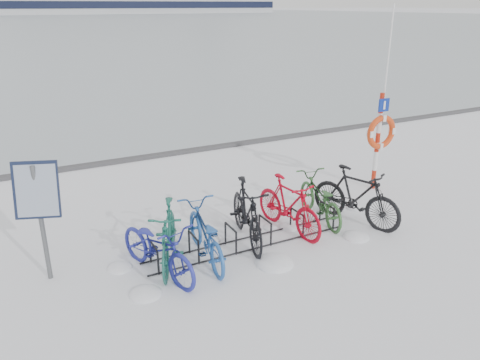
{
  "coord_description": "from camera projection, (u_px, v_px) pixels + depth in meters",
  "views": [
    {
      "loc": [
        -3.69,
        -6.79,
        4.2
      ],
      "look_at": [
        0.14,
        0.6,
        1.06
      ],
      "focal_mm": 35.0,
      "sensor_mm": 36.0,
      "label": 1
    }
  ],
  "objects": [
    {
      "name": "bike_3",
      "position": [
        247.0,
        211.0,
        8.66
      ],
      "size": [
        0.99,
        2.06,
        1.19
      ],
      "primitive_type": "imported",
      "rotation": [
        0.0,
        0.0,
        -0.23
      ],
      "color": "black",
      "rests_on": "ground"
    },
    {
      "name": "bike_2",
      "position": [
        205.0,
        232.0,
        8.08
      ],
      "size": [
        0.86,
        1.98,
        1.01
      ],
      "primitive_type": "imported",
      "rotation": [
        0.0,
        0.0,
        3.04
      ],
      "color": "#22539E",
      "rests_on": "ground"
    },
    {
      "name": "bike_0",
      "position": [
        158.0,
        246.0,
        7.62
      ],
      "size": [
        1.23,
        2.04,
        1.01
      ],
      "primitive_type": "imported",
      "rotation": [
        0.0,
        0.0,
        0.31
      ],
      "color": "navy",
      "rests_on": "ground"
    },
    {
      "name": "ground",
      "position": [
        248.0,
        244.0,
        8.71
      ],
      "size": [
        900.0,
        900.0,
        0.0
      ],
      "primitive_type": "plane",
      "color": "white",
      "rests_on": "ground"
    },
    {
      "name": "bike_5",
      "position": [
        320.0,
        197.0,
        9.61
      ],
      "size": [
        0.96,
        1.93,
        0.97
      ],
      "primitive_type": "imported",
      "rotation": [
        0.0,
        0.0,
        2.96
      ],
      "color": "#2D5B2B",
      "rests_on": "ground"
    },
    {
      "name": "bike_6",
      "position": [
        356.0,
        195.0,
        9.42
      ],
      "size": [
        1.19,
        2.06,
        1.19
      ],
      "primitive_type": "imported",
      "rotation": [
        0.0,
        0.0,
        0.34
      ],
      "color": "black",
      "rests_on": "ground"
    },
    {
      "name": "snow_drifts",
      "position": [
        260.0,
        252.0,
        8.44
      ],
      "size": [
        5.6,
        1.87,
        0.23
      ],
      "color": "white",
      "rests_on": "ground"
    },
    {
      "name": "quay_edge",
      "position": [
        152.0,
        156.0,
        13.59
      ],
      "size": [
        400.0,
        0.25,
        0.1
      ],
      "primitive_type": "cube",
      "color": "#3F3F42",
      "rests_on": "ground"
    },
    {
      "name": "bike_1",
      "position": [
        168.0,
        234.0,
        7.92
      ],
      "size": [
        1.25,
        1.89,
        1.11
      ],
      "primitive_type": "imported",
      "rotation": [
        0.0,
        0.0,
        -0.43
      ],
      "color": "#185849",
      "rests_on": "ground"
    },
    {
      "name": "lifebuoy_station",
      "position": [
        381.0,
        132.0,
        10.84
      ],
      "size": [
        0.81,
        0.23,
        4.21
      ],
      "color": "#AF210E",
      "rests_on": "ground"
    },
    {
      "name": "bike_4",
      "position": [
        289.0,
        204.0,
        9.09
      ],
      "size": [
        0.76,
        1.91,
        1.12
      ],
      "primitive_type": "imported",
      "rotation": [
        0.0,
        0.0,
        0.13
      ],
      "color": "#BA071B",
      "rests_on": "ground"
    },
    {
      "name": "info_board",
      "position": [
        37.0,
        197.0,
        7.12
      ],
      "size": [
        0.71,
        0.46,
        2.0
      ],
      "rotation": [
        0.0,
        0.0,
        -0.35
      ],
      "color": "#595B5E",
      "rests_on": "ground"
    },
    {
      "name": "bike_rack",
      "position": [
        248.0,
        236.0,
        8.65
      ],
      "size": [
        4.0,
        0.48,
        0.46
      ],
      "color": "black",
      "rests_on": "ground"
    }
  ]
}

